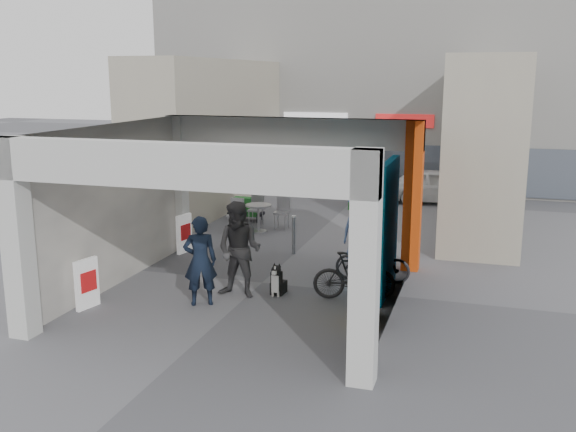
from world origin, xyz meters
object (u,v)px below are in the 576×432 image
(man_crates, at_px, (358,182))
(border_collie, at_px, (277,282))
(produce_stand, at_px, (246,212))
(man_elderly, at_px, (359,230))
(bicycle_front, at_px, (373,262))
(man_with_dog, at_px, (200,261))
(cafe_set, at_px, (258,217))
(bicycle_rear, at_px, (354,276))
(white_van, at_px, (437,186))
(man_back_turned, at_px, (239,250))

(man_crates, bearing_deg, border_collie, 89.53)
(produce_stand, xyz_separation_m, border_collie, (3.15, -6.38, -0.00))
(man_elderly, xyz_separation_m, bicycle_front, (0.57, -1.35, -0.37))
(man_crates, bearing_deg, man_with_dog, 82.61)
(cafe_set, height_order, bicycle_rear, bicycle_rear)
(white_van, bearing_deg, man_with_dog, 155.91)
(bicycle_front, bearing_deg, man_elderly, 22.68)
(produce_stand, bearing_deg, man_with_dog, -95.50)
(man_elderly, height_order, man_crates, man_crates)
(produce_stand, xyz_separation_m, man_elderly, (4.31, -3.54, 0.53))
(border_collie, relative_size, man_elderly, 0.43)
(man_crates, bearing_deg, man_elderly, 99.64)
(cafe_set, distance_m, white_van, 7.39)
(man_with_dog, distance_m, white_van, 12.63)
(man_elderly, relative_size, bicycle_rear, 0.97)
(border_collie, height_order, white_van, white_van)
(produce_stand, height_order, white_van, white_van)
(border_collie, bearing_deg, man_with_dog, -136.61)
(produce_stand, bearing_deg, bicycle_front, -64.78)
(produce_stand, distance_m, man_elderly, 5.60)
(man_with_dog, xyz_separation_m, white_van, (3.63, 12.09, -0.28))
(cafe_set, relative_size, bicycle_rear, 0.95)
(border_collie, xyz_separation_m, man_back_turned, (-0.71, -0.32, 0.72))
(border_collie, height_order, bicycle_rear, bicycle_rear)
(produce_stand, relative_size, border_collie, 1.54)
(border_collie, height_order, bicycle_front, bicycle_front)
(man_back_turned, bearing_deg, border_collie, 27.13)
(produce_stand, bearing_deg, border_collie, -83.49)
(man_with_dog, relative_size, man_elderly, 1.12)
(cafe_set, relative_size, man_back_turned, 0.80)
(cafe_set, distance_m, border_collie, 5.95)
(cafe_set, height_order, white_van, white_van)
(produce_stand, xyz_separation_m, man_with_dog, (1.87, -7.38, 0.63))
(man_back_turned, height_order, man_elderly, man_back_turned)
(man_with_dog, height_order, bicycle_front, man_with_dog)
(cafe_set, height_order, bicycle_front, cafe_set)
(produce_stand, distance_m, bicycle_front, 6.90)
(cafe_set, bearing_deg, bicycle_rear, -52.76)
(man_with_dog, xyz_separation_m, man_crates, (1.03, 10.71, -0.04))
(man_with_dog, bearing_deg, bicycle_rear, 174.58)
(bicycle_rear, bearing_deg, white_van, -17.44)
(border_collie, distance_m, man_crates, 9.73)
(produce_stand, relative_size, bicycle_rear, 0.64)
(white_van, bearing_deg, man_elderly, 164.36)
(man_with_dog, xyz_separation_m, man_back_turned, (0.56, 0.68, 0.09))
(cafe_set, bearing_deg, man_back_turned, -73.62)
(white_van, bearing_deg, produce_stand, 123.18)
(cafe_set, bearing_deg, man_crates, 63.10)
(man_with_dog, height_order, bicycle_rear, man_with_dog)
(man_with_dog, relative_size, white_van, 0.50)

